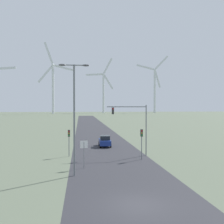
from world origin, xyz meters
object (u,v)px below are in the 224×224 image
(stop_sign_near, at_px, (84,149))
(traffic_light_post_near_right, at_px, (142,137))
(streetlamp, at_px, (74,107))
(traffic_light_mast_overhead, at_px, (133,119))
(car_approaching, at_px, (105,141))
(traffic_light_post_near_left, at_px, (69,137))
(wind_turbine_center, at_px, (103,89))
(wind_turbine_right, at_px, (155,86))
(wind_turbine_left, at_px, (53,83))

(stop_sign_near, xyz_separation_m, traffic_light_post_near_right, (7.23, 3.72, 0.70))
(streetlamp, relative_size, traffic_light_post_near_right, 2.82)
(traffic_light_post_near_right, xyz_separation_m, traffic_light_mast_overhead, (-0.55, 2.59, 2.13))
(car_approaching, bearing_deg, traffic_light_post_near_right, -72.17)
(traffic_light_mast_overhead, relative_size, car_approaching, 1.66)
(traffic_light_mast_overhead, distance_m, car_approaching, 9.93)
(traffic_light_post_near_left, distance_m, traffic_light_post_near_right, 9.66)
(traffic_light_mast_overhead, bearing_deg, traffic_light_post_near_right, -78.01)
(streetlamp, xyz_separation_m, traffic_light_mast_overhead, (7.64, 9.30, -1.70))
(car_approaching, bearing_deg, traffic_light_mast_overhead, -70.46)
(wind_turbine_center, relative_size, wind_turbine_right, 0.94)
(traffic_light_post_near_left, bearing_deg, stop_sign_near, -74.78)
(streetlamp, distance_m, traffic_light_post_near_right, 11.26)
(streetlamp, distance_m, car_approaching, 19.31)
(wind_turbine_left, relative_size, wind_turbine_center, 1.16)
(wind_turbine_right, bearing_deg, car_approaching, -108.20)
(car_approaching, distance_m, wind_turbine_right, 236.09)
(stop_sign_near, height_order, traffic_light_mast_overhead, traffic_light_mast_overhead)
(traffic_light_post_near_right, bearing_deg, traffic_light_post_near_left, 160.74)
(stop_sign_near, distance_m, traffic_light_post_near_left, 7.18)
(traffic_light_mast_overhead, bearing_deg, wind_turbine_right, 73.12)
(traffic_light_mast_overhead, bearing_deg, wind_turbine_left, 98.56)
(traffic_light_mast_overhead, relative_size, wind_turbine_left, 0.11)
(car_approaching, height_order, wind_turbine_left, wind_turbine_left)
(wind_turbine_center, xyz_separation_m, wind_turbine_right, (53.47, -2.02, 3.05))
(traffic_light_post_near_left, bearing_deg, wind_turbine_center, 83.80)
(stop_sign_near, bearing_deg, traffic_light_post_near_left, 105.22)
(traffic_light_mast_overhead, height_order, wind_turbine_left, wind_turbine_left)
(wind_turbine_left, height_order, wind_turbine_right, wind_turbine_left)
(traffic_light_post_near_right, relative_size, wind_turbine_right, 0.06)
(traffic_light_post_near_left, relative_size, wind_turbine_center, 0.06)
(traffic_light_post_near_left, bearing_deg, streetlamp, -84.67)
(streetlamp, bearing_deg, wind_turbine_right, 72.08)
(traffic_light_mast_overhead, distance_m, wind_turbine_center, 234.84)
(traffic_light_post_near_left, distance_m, car_approaching, 9.84)
(streetlamp, xyz_separation_m, wind_turbine_center, (24.38, 242.70, 18.21))
(streetlamp, xyz_separation_m, wind_turbine_left, (-24.21, 220.93, 21.38))
(traffic_light_mast_overhead, height_order, car_approaching, traffic_light_mast_overhead)
(traffic_light_post_near_left, height_order, traffic_light_post_near_right, traffic_light_post_near_right)
(wind_turbine_left, xyz_separation_m, wind_turbine_right, (102.06, 19.76, -0.12))
(traffic_light_mast_overhead, distance_m, wind_turbine_left, 215.25)
(traffic_light_post_near_left, xyz_separation_m, wind_turbine_center, (25.31, 232.80, 22.23))
(traffic_light_post_near_right, bearing_deg, car_approaching, 107.83)
(streetlamp, height_order, car_approaching, streetlamp)
(wind_turbine_left, distance_m, wind_turbine_right, 103.96)
(streetlamp, bearing_deg, wind_turbine_center, 84.26)
(traffic_light_post_near_left, height_order, traffic_light_mast_overhead, traffic_light_mast_overhead)
(stop_sign_near, bearing_deg, car_approaching, 76.24)
(car_approaching, bearing_deg, wind_turbine_center, 84.97)
(stop_sign_near, xyz_separation_m, traffic_light_post_near_left, (-1.88, 6.91, 0.51))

